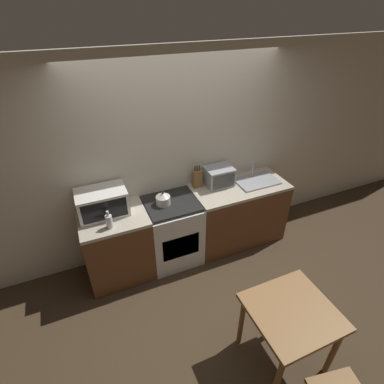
% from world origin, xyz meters
% --- Properties ---
extents(ground_plane, '(16.00, 16.00, 0.00)m').
position_xyz_m(ground_plane, '(0.00, 0.00, 0.00)').
color(ground_plane, '#3D2D1E').
extents(wall_back, '(10.00, 0.06, 2.60)m').
position_xyz_m(wall_back, '(0.00, 1.18, 1.30)').
color(wall_back, beige).
rests_on(wall_back, ground_plane).
extents(counter_left_run, '(0.77, 0.62, 0.90)m').
position_xyz_m(counter_left_run, '(-0.97, 0.84, 0.45)').
color(counter_left_run, brown).
rests_on(counter_left_run, ground_plane).
extents(counter_right_run, '(1.28, 0.62, 0.90)m').
position_xyz_m(counter_right_run, '(0.71, 0.84, 0.45)').
color(counter_right_run, brown).
rests_on(counter_right_run, ground_plane).
extents(stove_range, '(0.65, 0.62, 0.90)m').
position_xyz_m(stove_range, '(-0.26, 0.84, 0.45)').
color(stove_range, silver).
rests_on(stove_range, ground_plane).
extents(kettle, '(0.17, 0.17, 0.18)m').
position_xyz_m(kettle, '(-0.35, 0.85, 0.98)').
color(kettle, beige).
rests_on(kettle, stove_range).
extents(microwave, '(0.55, 0.36, 0.30)m').
position_xyz_m(microwave, '(-1.04, 0.95, 1.05)').
color(microwave, silver).
rests_on(microwave, counter_left_run).
extents(bottle, '(0.07, 0.07, 0.22)m').
position_xyz_m(bottle, '(-1.02, 0.66, 0.98)').
color(bottle, silver).
rests_on(bottle, counter_left_run).
extents(knife_block, '(0.12, 0.08, 0.31)m').
position_xyz_m(knife_block, '(0.18, 1.05, 1.02)').
color(knife_block, brown).
rests_on(knife_block, counter_right_run).
extents(toaster_oven, '(0.36, 0.28, 0.24)m').
position_xyz_m(toaster_oven, '(0.47, 0.99, 1.02)').
color(toaster_oven, '#999BA0').
rests_on(toaster_oven, counter_right_run).
extents(sink_basin, '(0.55, 0.37, 0.24)m').
position_xyz_m(sink_basin, '(0.97, 0.85, 0.91)').
color(sink_basin, '#999BA0').
rests_on(sink_basin, counter_right_run).
extents(dining_table, '(0.72, 0.69, 0.73)m').
position_xyz_m(dining_table, '(0.24, -0.86, 0.62)').
color(dining_table, brown).
rests_on(dining_table, ground_plane).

